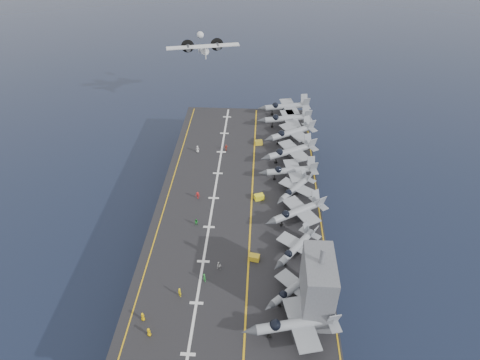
# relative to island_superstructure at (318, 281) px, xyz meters

# --- Properties ---
(ground) EXTENTS (500.00, 500.00, 0.00)m
(ground) POSITION_rel_island_superstructure_xyz_m (-15.00, 30.00, -17.90)
(ground) COLOR #142135
(ground) RESTS_ON ground
(hull) EXTENTS (36.00, 90.00, 10.00)m
(hull) POSITION_rel_island_superstructure_xyz_m (-15.00, 30.00, -12.90)
(hull) COLOR #56595E
(hull) RESTS_ON ground
(flight_deck) EXTENTS (38.00, 92.00, 0.40)m
(flight_deck) POSITION_rel_island_superstructure_xyz_m (-15.00, 30.00, -7.70)
(flight_deck) COLOR black
(flight_deck) RESTS_ON hull
(foul_line) EXTENTS (0.35, 90.00, 0.02)m
(foul_line) POSITION_rel_island_superstructure_xyz_m (-12.00, 30.00, -7.48)
(foul_line) COLOR gold
(foul_line) RESTS_ON flight_deck
(landing_centerline) EXTENTS (0.50, 90.00, 0.02)m
(landing_centerline) POSITION_rel_island_superstructure_xyz_m (-21.00, 30.00, -7.48)
(landing_centerline) COLOR silver
(landing_centerline) RESTS_ON flight_deck
(deck_edge_port) EXTENTS (0.25, 90.00, 0.02)m
(deck_edge_port) POSITION_rel_island_superstructure_xyz_m (-32.00, 30.00, -7.48)
(deck_edge_port) COLOR gold
(deck_edge_port) RESTS_ON flight_deck
(deck_edge_stbd) EXTENTS (0.25, 90.00, 0.02)m
(deck_edge_stbd) POSITION_rel_island_superstructure_xyz_m (3.50, 30.00, -7.48)
(deck_edge_stbd) COLOR gold
(deck_edge_stbd) RESTS_ON flight_deck
(island_superstructure) EXTENTS (5.00, 10.00, 15.00)m
(island_superstructure) POSITION_rel_island_superstructure_xyz_m (0.00, 0.00, 0.00)
(island_superstructure) COLOR #56595E
(island_superstructure) RESTS_ON flight_deck
(fighter_jet_0) EXTENTS (18.26, 14.25, 5.63)m
(fighter_jet_0) POSITION_rel_island_superstructure_xyz_m (-3.54, -5.17, -4.69)
(fighter_jet_0) COLOR gray
(fighter_jet_0) RESTS_ON flight_deck
(fighter_jet_1) EXTENTS (15.21, 15.12, 4.47)m
(fighter_jet_1) POSITION_rel_island_superstructure_xyz_m (-3.50, 2.71, -5.27)
(fighter_jet_1) COLOR #99A1A9
(fighter_jet_1) RESTS_ON flight_deck
(fighter_jet_2) EXTENTS (15.20, 16.19, 4.68)m
(fighter_jet_2) POSITION_rel_island_superstructure_xyz_m (-2.53, 12.84, -5.16)
(fighter_jet_2) COLOR #98A1A7
(fighter_jet_2) RESTS_ON flight_deck
(fighter_jet_3) EXTENTS (18.03, 16.49, 5.21)m
(fighter_jet_3) POSITION_rel_island_superstructure_xyz_m (-1.68, 23.50, -4.89)
(fighter_jet_3) COLOR gray
(fighter_jet_3) RESTS_ON flight_deck
(fighter_jet_4) EXTENTS (14.88, 15.79, 4.57)m
(fighter_jet_4) POSITION_rel_island_superstructure_xyz_m (-1.80, 32.09, -5.22)
(fighter_jet_4) COLOR gray
(fighter_jet_4) RESTS_ON flight_deck
(fighter_jet_5) EXTENTS (16.45, 12.61, 5.13)m
(fighter_jet_5) POSITION_rel_island_superstructure_xyz_m (-2.59, 38.93, -4.93)
(fighter_jet_5) COLOR #9FA8AE
(fighter_jet_5) RESTS_ON flight_deck
(fighter_jet_6) EXTENTS (19.24, 17.12, 5.58)m
(fighter_jet_6) POSITION_rel_island_superstructure_xyz_m (-2.26, 47.50, -4.71)
(fighter_jet_6) COLOR #8C949C
(fighter_jet_6) RESTS_ON flight_deck
(fighter_jet_7) EXTENTS (19.33, 17.54, 5.59)m
(fighter_jet_7) POSITION_rel_island_superstructure_xyz_m (-1.64, 57.17, -4.70)
(fighter_jet_7) COLOR #8E969C
(fighter_jet_7) RESTS_ON flight_deck
(fighter_jet_8) EXTENTS (18.25, 14.10, 5.66)m
(fighter_jet_8) POSITION_rel_island_superstructure_xyz_m (-2.64, 65.21, -4.67)
(fighter_jet_8) COLOR gray
(fighter_jet_8) RESTS_ON flight_deck
(tow_cart_a) EXTENTS (2.25, 1.70, 1.22)m
(tow_cart_a) POSITION_rel_island_superstructure_xyz_m (-10.87, 11.05, -6.89)
(tow_cart_a) COLOR gold
(tow_cart_a) RESTS_ON flight_deck
(tow_cart_b) EXTENTS (2.50, 2.06, 1.29)m
(tow_cart_b) POSITION_rel_island_superstructure_xyz_m (-10.32, 30.19, -6.86)
(tow_cart_b) COLOR yellow
(tow_cart_b) RESTS_ON flight_deck
(tow_cart_c) EXTENTS (2.30, 1.77, 1.23)m
(tow_cart_c) POSITION_rel_island_superstructure_xyz_m (-10.88, 54.49, -6.89)
(tow_cart_c) COLOR gold
(tow_cart_c) RESTS_ON flight_deck
(crew_0) EXTENTS (1.30, 1.19, 1.80)m
(crew_0) POSITION_rel_island_superstructure_xyz_m (-28.00, -6.92, -6.60)
(crew_0) COLOR #E8B508
(crew_0) RESTS_ON flight_deck
(crew_1) EXTENTS (1.43, 1.42, 2.01)m
(crew_1) POSITION_rel_island_superstructure_xyz_m (-24.21, 1.39, -6.49)
(crew_1) COLOR yellow
(crew_1) RESTS_ON flight_deck
(crew_2) EXTENTS (1.07, 0.76, 1.70)m
(crew_2) POSITION_rel_island_superstructure_xyz_m (-23.74, 20.44, -6.65)
(crew_2) COLOR #1B7C28
(crew_2) RESTS_ON flight_deck
(crew_3) EXTENTS (1.14, 0.79, 1.84)m
(crew_3) POSITION_rel_island_superstructure_xyz_m (-24.73, 29.66, -6.58)
(crew_3) COLOR #B21919
(crew_3) RESTS_ON flight_deck
(crew_4) EXTENTS (1.31, 1.19, 1.82)m
(crew_4) POSITION_rel_island_superstructure_xyz_m (-19.75, 50.93, -6.59)
(crew_4) COLOR red
(crew_4) RESTS_ON flight_deck
(crew_5) EXTENTS (1.27, 0.93, 1.96)m
(crew_5) POSITION_rel_island_superstructure_xyz_m (-27.45, 49.60, -6.52)
(crew_5) COLOR silver
(crew_5) RESTS_ON flight_deck
(crew_6) EXTENTS (1.39, 1.41, 1.98)m
(crew_6) POSITION_rel_island_superstructure_xyz_m (-20.13, 5.12, -6.51)
(crew_6) COLOR #268C33
(crew_6) RESTS_ON flight_deck
(crew_7) EXTENTS (1.39, 1.24, 1.93)m
(crew_7) POSITION_rel_island_superstructure_xyz_m (-17.65, 8.15, -6.54)
(crew_7) COLOR silver
(crew_7) RESTS_ON flight_deck
(transport_plane) EXTENTS (27.18, 21.44, 5.69)m
(transport_plane) POSITION_rel_island_superstructure_xyz_m (-30.34, 90.54, 5.97)
(transport_plane) COLOR silver
(fighter_jet_9) EXTENTS (18.25, 14.10, 5.66)m
(fighter_jet_9) POSITION_rel_island_superstructure_xyz_m (-2.64, 73.00, -4.67)
(fighter_jet_9) COLOR gray
(fighter_jet_9) RESTS_ON flight_deck
(crew_8) EXTENTS (1.30, 1.19, 1.80)m
(crew_8) POSITION_rel_island_superstructure_xyz_m (-29.73, -3.99, -6.60)
(crew_8) COLOR #E8B508
(crew_8) RESTS_ON flight_deck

